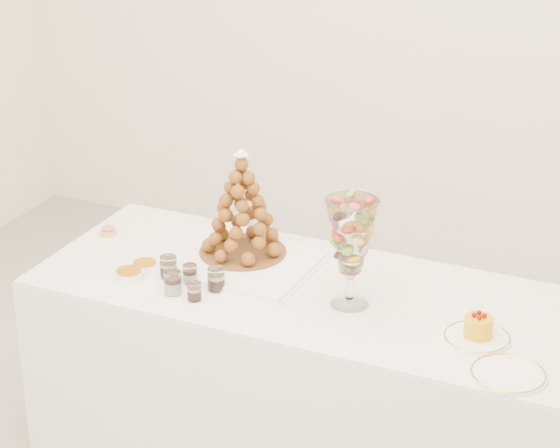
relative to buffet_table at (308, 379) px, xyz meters
The scene contains 15 objects.
buffet_table is the anchor object (origin of this frame).
lace_tray 0.48m from the buffet_table, 168.67° to the left, with size 0.55×0.41×0.02m, color white.
macaron_vase 0.61m from the buffet_table, 15.89° to the right, with size 0.16×0.16×0.36m.
cake_plate 0.69m from the buffet_table, ahead, with size 0.21×0.21×0.01m, color white.
spare_plate 0.85m from the buffet_table, 19.41° to the right, with size 0.22×0.22×0.01m, color white.
pink_tart 0.92m from the buffet_table, behind, with size 0.06×0.06×0.04m.
verrine_a 0.62m from the buffet_table, 164.36° to the right, with size 0.06×0.06×0.08m, color white.
verrine_b 0.55m from the buffet_table, 160.78° to the right, with size 0.05×0.05×0.07m, color white.
verrine_c 0.50m from the buffet_table, 153.01° to the right, with size 0.06×0.06×0.08m, color white.
verrine_d 0.59m from the buffet_table, 150.34° to the right, with size 0.06×0.06×0.08m, color white.
verrine_e 0.54m from the buffet_table, 142.73° to the right, with size 0.05×0.05×0.06m, color white.
ramekin_back 0.68m from the buffet_table, 168.42° to the right, with size 0.09×0.09×0.03m, color white.
ramekin_front 0.71m from the buffet_table, 161.20° to the right, with size 0.10×0.10×0.03m, color white.
croquembouche 0.64m from the buffet_table, 159.05° to the left, with size 0.30×0.30×0.38m.
mousse_cake 0.71m from the buffet_table, ahead, with size 0.09×0.09×0.08m.
Camera 1 is at (1.30, -2.62, 2.36)m, focal length 70.00 mm.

